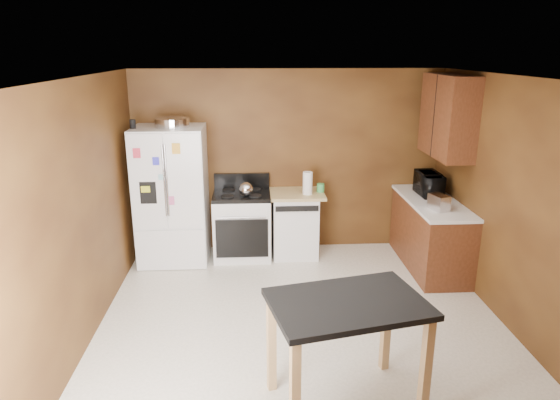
{
  "coord_description": "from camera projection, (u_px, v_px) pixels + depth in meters",
  "views": [
    {
      "loc": [
        -0.49,
        -4.49,
        2.75
      ],
      "look_at": [
        -0.19,
        0.85,
        1.12
      ],
      "focal_mm": 32.0,
      "sensor_mm": 36.0,
      "label": 1
    }
  ],
  "objects": [
    {
      "name": "floor",
      "position": [
        303.0,
        328.0,
        5.11
      ],
      "size": [
        4.5,
        4.5,
        0.0
      ],
      "primitive_type": "plane",
      "color": "white",
      "rests_on": "ground"
    },
    {
      "name": "ceiling",
      "position": [
        307.0,
        78.0,
        4.38
      ],
      "size": [
        4.5,
        4.5,
        0.0
      ],
      "primitive_type": "plane",
      "rotation": [
        3.14,
        0.0,
        0.0
      ],
      "color": "white",
      "rests_on": "ground"
    },
    {
      "name": "wall_back",
      "position": [
        288.0,
        162.0,
        6.9
      ],
      "size": [
        4.2,
        0.0,
        4.2
      ],
      "primitive_type": "plane",
      "rotation": [
        1.57,
        0.0,
        0.0
      ],
      "color": "brown",
      "rests_on": "ground"
    },
    {
      "name": "wall_front",
      "position": [
        349.0,
        349.0,
        2.6
      ],
      "size": [
        4.2,
        0.0,
        4.2
      ],
      "primitive_type": "plane",
      "rotation": [
        -1.57,
        0.0,
        0.0
      ],
      "color": "brown",
      "rests_on": "ground"
    },
    {
      "name": "wall_left",
      "position": [
        80.0,
        217.0,
        4.63
      ],
      "size": [
        0.0,
        4.5,
        4.5
      ],
      "primitive_type": "plane",
      "rotation": [
        1.57,
        0.0,
        1.57
      ],
      "color": "brown",
      "rests_on": "ground"
    },
    {
      "name": "wall_right",
      "position": [
        519.0,
        209.0,
        4.86
      ],
      "size": [
        0.0,
        4.5,
        4.5
      ],
      "primitive_type": "plane",
      "rotation": [
        1.57,
        0.0,
        -1.57
      ],
      "color": "brown",
      "rests_on": "ground"
    },
    {
      "name": "roasting_pan",
      "position": [
        172.0,
        122.0,
        6.28
      ],
      "size": [
        0.45,
        0.45,
        0.11
      ],
      "primitive_type": "cylinder",
      "color": "silver",
      "rests_on": "refrigerator"
    },
    {
      "name": "pen_cup",
      "position": [
        133.0,
        124.0,
        6.15
      ],
      "size": [
        0.07,
        0.07,
        0.11
      ],
      "primitive_type": "cylinder",
      "color": "black",
      "rests_on": "refrigerator"
    },
    {
      "name": "kettle",
      "position": [
        246.0,
        189.0,
        6.48
      ],
      "size": [
        0.19,
        0.19,
        0.19
      ],
      "primitive_type": "sphere",
      "color": "silver",
      "rests_on": "gas_range"
    },
    {
      "name": "paper_towel",
      "position": [
        308.0,
        183.0,
        6.6
      ],
      "size": [
        0.16,
        0.16,
        0.3
      ],
      "primitive_type": "cylinder",
      "rotation": [
        0.0,
        0.0,
        0.28
      ],
      "color": "white",
      "rests_on": "dishwasher"
    },
    {
      "name": "green_canister",
      "position": [
        321.0,
        188.0,
        6.74
      ],
      "size": [
        0.13,
        0.13,
        0.11
      ],
      "primitive_type": "cylinder",
      "rotation": [
        0.0,
        0.0,
        -0.33
      ],
      "color": "green",
      "rests_on": "dishwasher"
    },
    {
      "name": "toaster",
      "position": [
        439.0,
        202.0,
        5.94
      ],
      "size": [
        0.22,
        0.29,
        0.18
      ],
      "primitive_type": "cube",
      "rotation": [
        0.0,
        0.0,
        0.29
      ],
      "color": "silver",
      "rests_on": "right_cabinets"
    },
    {
      "name": "microwave",
      "position": [
        429.0,
        185.0,
        6.55
      ],
      "size": [
        0.34,
        0.49,
        0.27
      ],
      "primitive_type": "imported",
      "rotation": [
        0.0,
        0.0,
        1.6
      ],
      "color": "black",
      "rests_on": "right_cabinets"
    },
    {
      "name": "refrigerator",
      "position": [
        172.0,
        195.0,
        6.55
      ],
      "size": [
        0.9,
        0.8,
        1.8
      ],
      "color": "white",
      "rests_on": "ground"
    },
    {
      "name": "gas_range",
      "position": [
        242.0,
        224.0,
        6.78
      ],
      "size": [
        0.76,
        0.68,
        1.1
      ],
      "color": "white",
      "rests_on": "ground"
    },
    {
      "name": "dishwasher",
      "position": [
        295.0,
        223.0,
        6.85
      ],
      "size": [
        0.78,
        0.63,
        0.89
      ],
      "color": "white",
      "rests_on": "ground"
    },
    {
      "name": "right_cabinets",
      "position": [
        435.0,
        199.0,
        6.36
      ],
      "size": [
        0.63,
        1.58,
        2.45
      ],
      "color": "brown",
      "rests_on": "ground"
    },
    {
      "name": "island",
      "position": [
        347.0,
        318.0,
        3.83
      ],
      "size": [
        1.31,
        1.02,
        0.91
      ],
      "color": "black",
      "rests_on": "ground"
    }
  ]
}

